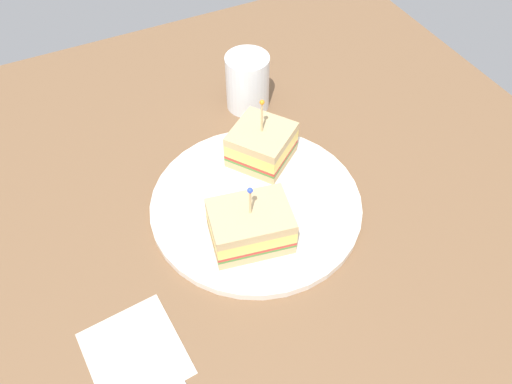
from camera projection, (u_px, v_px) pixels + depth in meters
The scene contains 7 objects.
ground_plane at pixel (256, 211), 71.31cm from camera, with size 100.03×100.03×2.00cm, color brown.
plate at pixel (256, 204), 70.10cm from camera, with size 29.17×29.17×1.16cm, color silver.
sandwich_half_front at pixel (262, 145), 72.99cm from camera, with size 11.21×11.21×10.92cm.
sandwich_half_back at pixel (251, 226), 63.46cm from camera, with size 9.01×11.19×10.04cm.
drink_glass at pixel (248, 85), 81.62cm from camera, with size 7.03×7.03×9.27cm.
napkin at pixel (135, 353), 56.77cm from camera, with size 11.27×10.14×0.15cm, color beige.
fork at pixel (165, 371), 55.36cm from camera, with size 12.14×3.40×0.35cm.
Camera 1 is at (-39.62, 19.37, 55.10)cm, focal length 35.46 mm.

